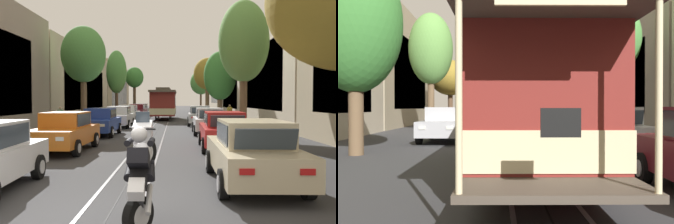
{
  "view_description": "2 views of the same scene",
  "coord_description": "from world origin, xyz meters",
  "views": [
    {
      "loc": [
        1.19,
        -5.75,
        2.08
      ],
      "look_at": [
        0.67,
        19.55,
        1.19
      ],
      "focal_mm": 37.4,
      "sensor_mm": 36.0,
      "label": 1
    },
    {
      "loc": [
        0.75,
        39.9,
        1.56
      ],
      "look_at": [
        0.25,
        17.57,
        1.3
      ],
      "focal_mm": 40.58,
      "sensor_mm": 36.0,
      "label": 2
    }
  ],
  "objects": [
    {
      "name": "street_tree_kerb_left_near",
      "position": [
        -5.38,
        3.95,
        3.89
      ],
      "size": [
        3.03,
        2.62,
        5.53
      ],
      "color": "brown",
      "rests_on": "ground"
    },
    {
      "name": "ground_plane",
      "position": [
        0.0,
        26.86,
        0.0
      ],
      "size": [
        167.86,
        167.86,
        0.0
      ],
      "primitive_type": "plane",
      "color": "#38383A"
    },
    {
      "name": "street_tree_kerb_left_second",
      "position": [
        -5.42,
        19.42,
        5.29
      ],
      "size": [
        3.21,
        3.0,
        7.38
      ],
      "color": "brown",
      "rests_on": "ground"
    },
    {
      "name": "cable_car_trolley",
      "position": [
        0.0,
        30.98,
        1.66
      ],
      "size": [
        2.68,
        9.15,
        3.28
      ],
      "color": "maroon",
      "rests_on": "ground"
    },
    {
      "name": "street_sign_post",
      "position": [
        4.62,
        1.04,
        1.59
      ],
      "size": [
        0.36,
        0.09,
        2.55
      ],
      "color": "slate",
      "rests_on": "ground"
    },
    {
      "name": "motorcycle_with_rider",
      "position": [
        0.63,
        -0.07,
        0.98
      ],
      "size": [
        0.48,
        1.83,
        1.87
      ],
      "color": "black",
      "rests_on": "ground"
    },
    {
      "name": "parked_car_blue_mid_left",
      "position": [
        -3.16,
        14.48,
        0.8
      ],
      "size": [
        2.0,
        4.36,
        1.58
      ],
      "color": "#233D93",
      "rests_on": "ground"
    },
    {
      "name": "parked_car_white_near_left",
      "position": [
        -3.22,
        1.95,
        0.8
      ],
      "size": [
        2.13,
        4.42,
        1.58
      ],
      "color": "silver",
      "rests_on": "ground"
    },
    {
      "name": "parked_car_white_fourth_left",
      "position": [
        -3.06,
        20.55,
        0.8
      ],
      "size": [
        2.02,
        4.37,
        1.58
      ],
      "color": "silver",
      "rests_on": "ground"
    },
    {
      "name": "parked_car_beige_near_right",
      "position": [
        3.07,
        2.81,
        0.8
      ],
      "size": [
        2.01,
        4.37,
        1.58
      ],
      "color": "#C1B28E",
      "rests_on": "ground"
    },
    {
      "name": "trolley_track_rails",
      "position": [
        0.0,
        31.57,
        0.0
      ],
      "size": [
        1.14,
        75.15,
        0.01
      ],
      "color": "gray",
      "rests_on": "ground"
    },
    {
      "name": "parked_car_red_second_right",
      "position": [
        3.22,
        8.9,
        0.8
      ],
      "size": [
        2.07,
        4.39,
        1.58
      ],
      "color": "red",
      "rests_on": "ground"
    },
    {
      "name": "pedestrian_crossing_far",
      "position": [
        -6.04,
        5.34,
        0.91
      ],
      "size": [
        0.55,
        0.37,
        1.61
      ],
      "color": "#282D38",
      "rests_on": "ground"
    },
    {
      "name": "pedestrian_on_right_pavement",
      "position": [
        -6.62,
        17.86,
        0.91
      ],
      "size": [
        0.55,
        0.38,
        1.62
      ],
      "color": "#282D38",
      "rests_on": "ground"
    },
    {
      "name": "street_tree_kerb_right_near",
      "position": [
        5.37,
        2.72,
        4.45
      ],
      "size": [
        3.97,
        4.2,
        6.21
      ],
      "color": "brown",
      "rests_on": "ground"
    },
    {
      "name": "parked_car_orange_second_left",
      "position": [
        -3.24,
        8.2,
        0.8
      ],
      "size": [
        2.07,
        4.39,
        1.58
      ],
      "color": "orange",
      "rests_on": "ground"
    },
    {
      "name": "street_tree_kerb_right_mid",
      "position": [
        5.41,
        27.33,
        4.28
      ],
      "size": [
        3.05,
        2.59,
        6.62
      ],
      "color": "brown",
      "rests_on": "ground"
    },
    {
      "name": "parked_car_white_fifth_left",
      "position": [
        -3.22,
        26.72,
        0.8
      ],
      "size": [
        2.03,
        4.37,
        1.58
      ],
      "color": "silver",
      "rests_on": "ground"
    },
    {
      "name": "street_tree_kerb_right_second",
      "position": [
        5.15,
        14.71,
        5.4
      ],
      "size": [
        2.9,
        2.88,
        7.82
      ],
      "color": "brown",
      "rests_on": "ground"
    },
    {
      "name": "parked_car_white_mid_right",
      "position": [
        3.24,
        15.45,
        0.8
      ],
      "size": [
        2.04,
        4.38,
        1.58
      ],
      "color": "silver",
      "rests_on": "ground"
    },
    {
      "name": "parked_car_silver_fourth_right",
      "position": [
        3.16,
        22.38,
        0.8
      ],
      "size": [
        2.1,
        4.41,
        1.58
      ],
      "color": "#B7B7BC",
      "rests_on": "ground"
    }
  ]
}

